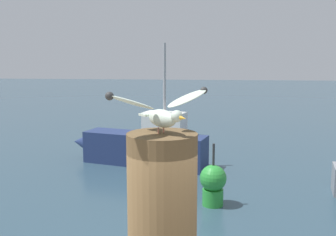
{
  "coord_description": "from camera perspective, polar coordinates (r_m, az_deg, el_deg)",
  "views": [
    {
      "loc": [
        0.91,
        -2.66,
        3.01
      ],
      "look_at": [
        0.6,
        -0.35,
        2.66
      ],
      "focal_mm": 40.79,
      "sensor_mm": 36.0,
      "label": 1
    }
  ],
  "objects": [
    {
      "name": "mooring_post",
      "position": [
        2.27,
        -0.87,
        -14.84
      ],
      "size": [
        0.4,
        0.4,
        1.0
      ],
      "primitive_type": "cylinder",
      "color": "brown",
      "rests_on": "harbor_quay"
    },
    {
      "name": "seagull",
      "position": [
        2.1,
        -0.85,
        1.09
      ],
      "size": [
        0.55,
        0.54,
        0.25
      ],
      "color": "tan",
      "rests_on": "mooring_post"
    },
    {
      "name": "boat_navy",
      "position": [
        11.23,
        -4.31,
        -4.05
      ],
      "size": [
        4.33,
        1.79,
        3.5
      ],
      "color": "navy",
      "rests_on": "ground_plane"
    },
    {
      "name": "channel_buoy",
      "position": [
        8.15,
        6.75,
        -9.67
      ],
      "size": [
        0.56,
        0.56,
        1.33
      ],
      "color": "green",
      "rests_on": "ground_plane"
    }
  ]
}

